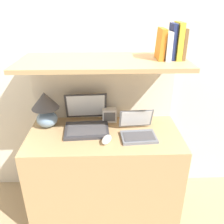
% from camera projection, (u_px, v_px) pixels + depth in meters
% --- Properties ---
extents(wall_back, '(6.00, 0.05, 2.40)m').
position_uv_depth(wall_back, '(103.00, 58.00, 1.84)').
color(wall_back, silver).
rests_on(wall_back, ground_plane).
extents(desk, '(1.12, 0.55, 0.71)m').
position_uv_depth(desk, '(105.00, 172.00, 1.90)').
color(desk, tan).
rests_on(desk, ground_plane).
extents(back_riser, '(1.12, 0.04, 1.22)m').
position_uv_depth(back_riser, '(104.00, 127.00, 2.05)').
color(back_riser, silver).
rests_on(back_riser, ground_plane).
extents(shelf, '(1.12, 0.49, 0.03)m').
position_uv_depth(shelf, '(103.00, 62.00, 1.58)').
color(shelf, tan).
rests_on(shelf, back_riser).
extents(table_lamp, '(0.21, 0.21, 0.28)m').
position_uv_depth(table_lamp, '(46.00, 107.00, 1.78)').
color(table_lamp, '#7593B2').
rests_on(table_lamp, desk).
extents(laptop_large, '(0.35, 0.36, 0.25)m').
position_uv_depth(laptop_large, '(87.00, 122.00, 1.80)').
color(laptop_large, '#333338').
rests_on(laptop_large, desk).
extents(laptop_small, '(0.26, 0.26, 0.18)m').
position_uv_depth(laptop_small, '(138.00, 131.00, 1.70)').
color(laptop_small, slate).
rests_on(laptop_small, desk).
extents(computer_mouse, '(0.09, 0.13, 0.04)m').
position_uv_depth(computer_mouse, '(107.00, 139.00, 1.63)').
color(computer_mouse, white).
rests_on(computer_mouse, desk).
extents(router_box, '(0.11, 0.07, 0.11)m').
position_uv_depth(router_box, '(109.00, 115.00, 1.90)').
color(router_box, white).
rests_on(router_box, desk).
extents(book_brown, '(0.02, 0.14, 0.20)m').
position_uv_depth(book_brown, '(182.00, 44.00, 1.55)').
color(book_brown, brown).
rests_on(book_brown, shelf).
extents(book_yellow, '(0.03, 0.15, 0.23)m').
position_uv_depth(book_yellow, '(178.00, 41.00, 1.54)').
color(book_yellow, gold).
rests_on(book_yellow, shelf).
extents(book_navy, '(0.03, 0.12, 0.23)m').
position_uv_depth(book_navy, '(172.00, 42.00, 1.54)').
color(book_navy, navy).
rests_on(book_navy, shelf).
extents(book_white, '(0.03, 0.17, 0.18)m').
position_uv_depth(book_white, '(167.00, 45.00, 1.55)').
color(book_white, silver).
rests_on(book_white, shelf).
extents(book_orange, '(0.05, 0.15, 0.20)m').
position_uv_depth(book_orange, '(161.00, 44.00, 1.54)').
color(book_orange, orange).
rests_on(book_orange, shelf).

